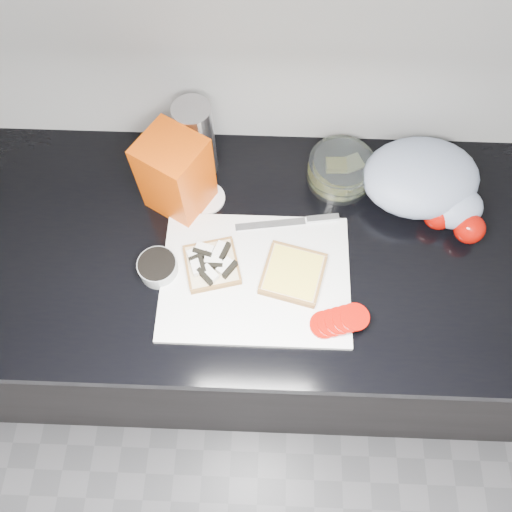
{
  "coord_description": "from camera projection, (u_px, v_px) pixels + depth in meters",
  "views": [
    {
      "loc": [
        -0.1,
        0.69,
        1.88
      ],
      "look_at": [
        -0.12,
        1.14,
        0.95
      ],
      "focal_mm": 35.0,
      "sensor_mm": 36.0,
      "label": 1
    }
  ],
  "objects": [
    {
      "name": "tomato_slices",
      "position": [
        339.0,
        321.0,
        1.0
      ],
      "size": [
        0.13,
        0.09,
        0.03
      ],
      "rotation": [
        0.0,
        0.0,
        -0.25
      ],
      "color": "#A90B03",
      "rests_on": "cutting_board"
    },
    {
      "name": "bread_right",
      "position": [
        293.0,
        274.0,
        1.05
      ],
      "size": [
        0.16,
        0.16,
        0.02
      ],
      "rotation": [
        0.0,
        0.0,
        -0.24
      ],
      "color": "beige",
      "rests_on": "cutting_board"
    },
    {
      "name": "steel_canister",
      "position": [
        196.0,
        140.0,
        1.11
      ],
      "size": [
        0.08,
        0.08,
        0.2
      ],
      "primitive_type": "cylinder",
      "color": "silver",
      "rests_on": "countertop"
    },
    {
      "name": "base_cabinet",
      "position": [
        295.0,
        314.0,
        1.53
      ],
      "size": [
        3.5,
        0.6,
        0.86
      ],
      "primitive_type": "cube",
      "color": "black",
      "rests_on": "ground"
    },
    {
      "name": "bread_bag",
      "position": [
        176.0,
        175.0,
        1.07
      ],
      "size": [
        0.17,
        0.16,
        0.2
      ],
      "primitive_type": "cube",
      "rotation": [
        0.0,
        0.0,
        -0.53
      ],
      "color": "#D73E03",
      "rests_on": "countertop"
    },
    {
      "name": "cutting_board",
      "position": [
        255.0,
        278.0,
        1.06
      ],
      "size": [
        0.4,
        0.3,
        0.01
      ],
      "primitive_type": "cube",
      "color": "white",
      "rests_on": "countertop"
    },
    {
      "name": "grocery_bag",
      "position": [
        425.0,
        182.0,
        1.11
      ],
      "size": [
        0.29,
        0.25,
        0.12
      ],
      "rotation": [
        0.0,
        0.0,
        0.13
      ],
      "color": "#94A2B7",
      "rests_on": "countertop"
    },
    {
      "name": "tub_lid",
      "position": [
        206.0,
        198.0,
        1.16
      ],
      "size": [
        0.11,
        0.11,
        0.01
      ],
      "primitive_type": "cylinder",
      "rotation": [
        0.0,
        0.0,
        0.23
      ],
      "color": "white",
      "rests_on": "countertop"
    },
    {
      "name": "countertop",
      "position": [
        309.0,
        249.0,
        1.12
      ],
      "size": [
        3.5,
        0.64,
        0.04
      ],
      "primitive_type": "cube",
      "color": "black",
      "rests_on": "base_cabinet"
    },
    {
      "name": "glass_bowl",
      "position": [
        340.0,
        170.0,
        1.15
      ],
      "size": [
        0.15,
        0.15,
        0.06
      ],
      "rotation": [
        0.0,
        0.0,
        0.03
      ],
      "color": "silver",
      "rests_on": "countertop"
    },
    {
      "name": "whole_tomatoes",
      "position": [
        454.0,
        222.0,
        1.09
      ],
      "size": [
        0.13,
        0.1,
        0.07
      ],
      "rotation": [
        0.0,
        0.0,
        -0.16
      ],
      "color": "#A90B03",
      "rests_on": "countertop"
    },
    {
      "name": "knife",
      "position": [
        301.0,
        221.0,
        1.11
      ],
      "size": [
        0.23,
        0.05,
        0.01
      ],
      "rotation": [
        0.0,
        0.0,
        0.15
      ],
      "color": "silver",
      "rests_on": "cutting_board"
    },
    {
      "name": "seed_tub",
      "position": [
        158.0,
        267.0,
        1.06
      ],
      "size": [
        0.08,
        0.08,
        0.04
      ],
      "color": "#A3A8A8",
      "rests_on": "countertop"
    },
    {
      "name": "bread_left",
      "position": [
        211.0,
        264.0,
        1.06
      ],
      "size": [
        0.14,
        0.14,
        0.04
      ],
      "rotation": [
        0.0,
        0.0,
        0.25
      ],
      "color": "beige",
      "rests_on": "cutting_board"
    }
  ]
}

